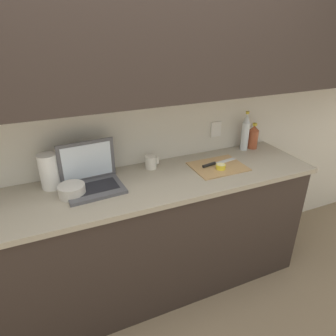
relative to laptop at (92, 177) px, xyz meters
name	(u,v)px	position (x,y,z in m)	size (l,w,h in m)	color
ground_plane	(150,286)	(0.33, -0.08, -1.00)	(12.00, 12.00, 0.00)	#847056
wall_back	(131,78)	(0.33, 0.14, 0.56)	(5.20, 0.38, 2.60)	silver
counter_unit	(146,238)	(0.31, -0.08, -0.52)	(2.38, 0.59, 0.93)	#332823
laptop	(92,177)	(0.00, 0.00, 0.00)	(0.37, 0.29, 0.28)	#515156
cutting_board	(218,166)	(0.88, -0.07, -0.06)	(0.37, 0.29, 0.01)	tan
knife	(214,164)	(0.86, -0.04, -0.05)	(0.30, 0.08, 0.02)	silver
lemon_half_cut	(221,167)	(0.87, -0.12, -0.04)	(0.07, 0.07, 0.04)	yellow
bottle_green_soda	(245,132)	(1.25, 0.13, 0.08)	(0.06, 0.06, 0.32)	silver
bottle_oil_tall	(253,137)	(1.34, 0.13, 0.03)	(0.08, 0.08, 0.21)	#A34C2D
measuring_cup	(151,162)	(0.43, 0.10, -0.02)	(0.10, 0.08, 0.09)	silver
bowl_white	(72,190)	(-0.13, -0.07, -0.03)	(0.16, 0.16, 0.07)	beige
paper_towel_roll	(49,171)	(-0.24, 0.09, 0.05)	(0.12, 0.12, 0.22)	white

